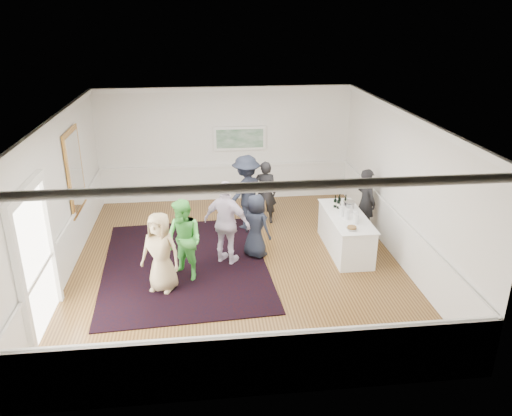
{
  "coord_description": "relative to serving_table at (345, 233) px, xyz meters",
  "views": [
    {
      "loc": [
        -0.67,
        -9.55,
        5.11
      ],
      "look_at": [
        0.43,
        0.2,
        1.19
      ],
      "focal_mm": 35.0,
      "sensor_mm": 36.0,
      "label": 1
    }
  ],
  "objects": [
    {
      "name": "juice_pitchers",
      "position": [
        -0.01,
        -0.26,
        0.55
      ],
      "size": [
        0.36,
        0.58,
        0.24
      ],
      "color": "#74B540",
      "rests_on": "serving_table"
    },
    {
      "name": "wall_left",
      "position": [
        -5.97,
        -0.37,
        1.17
      ],
      "size": [
        0.02,
        8.0,
        3.2
      ],
      "primitive_type": "cube",
      "color": "white",
      "rests_on": "floor"
    },
    {
      "name": "bartender",
      "position": [
        0.73,
        0.87,
        0.38
      ],
      "size": [
        0.58,
        0.7,
        1.63
      ],
      "primitive_type": "imported",
      "rotation": [
        0.0,
        0.0,
        1.94
      ],
      "color": "black",
      "rests_on": "floor"
    },
    {
      "name": "wall_front",
      "position": [
        -2.47,
        -4.37,
        1.17
      ],
      "size": [
        7.0,
        0.02,
        3.2
      ],
      "primitive_type": "cube",
      "color": "white",
      "rests_on": "floor"
    },
    {
      "name": "doorway",
      "position": [
        -5.92,
        -2.27,
        0.98
      ],
      "size": [
        0.1,
        1.78,
        2.56
      ],
      "color": "white",
      "rests_on": "wall_left"
    },
    {
      "name": "floor",
      "position": [
        -2.47,
        -0.37,
        -0.43
      ],
      "size": [
        8.0,
        8.0,
        0.0
      ],
      "primitive_type": "plane",
      "color": "brown",
      "rests_on": "ground"
    },
    {
      "name": "nut_bowl",
      "position": [
        -0.12,
        -0.79,
        0.46
      ],
      "size": [
        0.23,
        0.23,
        0.08
      ],
      "color": "white",
      "rests_on": "serving_table"
    },
    {
      "name": "serving_table",
      "position": [
        0.0,
        0.0,
        0.0
      ],
      "size": [
        0.81,
        2.13,
        0.86
      ],
      "color": "white",
      "rests_on": "floor"
    },
    {
      "name": "guest_dark_b",
      "position": [
        -1.6,
        1.8,
        0.38
      ],
      "size": [
        0.63,
        0.46,
        1.63
      ],
      "primitive_type": "imported",
      "rotation": [
        0.0,
        0.0,
        3.02
      ],
      "color": "black",
      "rests_on": "floor"
    },
    {
      "name": "ice_bucket",
      "position": [
        0.1,
        0.2,
        0.54
      ],
      "size": [
        0.26,
        0.26,
        0.25
      ],
      "primitive_type": "cylinder",
      "color": "silver",
      "rests_on": "serving_table"
    },
    {
      "name": "area_rug",
      "position": [
        -3.59,
        -0.28,
        -0.42
      ],
      "size": [
        3.67,
        4.68,
        0.02
      ],
      "primitive_type": "cube",
      "rotation": [
        0.0,
        0.0,
        0.06
      ],
      "color": "black",
      "rests_on": "floor"
    },
    {
      "name": "wall_back",
      "position": [
        -2.47,
        3.63,
        1.17
      ],
      "size": [
        7.0,
        0.02,
        3.2
      ],
      "primitive_type": "cube",
      "color": "white",
      "rests_on": "floor"
    },
    {
      "name": "guest_dark_a",
      "position": [
        -2.09,
        1.53,
        0.5
      ],
      "size": [
        1.38,
        1.29,
        1.87
      ],
      "primitive_type": "imported",
      "rotation": [
        0.0,
        0.0,
        3.8
      ],
      "color": "#1C212F",
      "rests_on": "floor"
    },
    {
      "name": "guest_green",
      "position": [
        -3.56,
        -0.86,
        0.4
      ],
      "size": [
        1.03,
        1.01,
        1.68
      ],
      "primitive_type": "imported",
      "rotation": [
        0.0,
        0.0,
        -0.73
      ],
      "color": "#58D756",
      "rests_on": "floor"
    },
    {
      "name": "wine_bottles",
      "position": [
        -0.01,
        0.46,
        0.58
      ],
      "size": [
        0.32,
        0.26,
        0.31
      ],
      "color": "black",
      "rests_on": "serving_table"
    },
    {
      "name": "guest_lilac",
      "position": [
        -2.67,
        -0.28,
        0.49
      ],
      "size": [
        1.15,
        0.96,
        1.84
      ],
      "primitive_type": "imported",
      "rotation": [
        0.0,
        0.0,
        2.58
      ],
      "color": "silver",
      "rests_on": "floor"
    },
    {
      "name": "wainscoting",
      "position": [
        -2.47,
        -0.37,
        0.07
      ],
      "size": [
        7.0,
        8.0,
        1.0
      ],
      "primitive_type": null,
      "color": "white",
      "rests_on": "floor"
    },
    {
      "name": "mirror",
      "position": [
        -5.93,
        0.93,
        1.37
      ],
      "size": [
        0.05,
        1.25,
        1.85
      ],
      "color": "#BB8137",
      "rests_on": "wall_left"
    },
    {
      "name": "guest_tan",
      "position": [
        -4.0,
        -1.26,
        0.37
      ],
      "size": [
        0.92,
        0.77,
        1.61
      ],
      "primitive_type": "imported",
      "rotation": [
        0.0,
        0.0,
        -0.39
      ],
      "color": "tan",
      "rests_on": "floor"
    },
    {
      "name": "landscape_painting",
      "position": [
        -2.07,
        3.58,
        1.35
      ],
      "size": [
        1.44,
        0.06,
        0.66
      ],
      "color": "white",
      "rests_on": "wall_back"
    },
    {
      "name": "wall_right",
      "position": [
        1.03,
        -0.37,
        1.17
      ],
      "size": [
        0.02,
        8.0,
        3.2
      ],
      "primitive_type": "cube",
      "color": "white",
      "rests_on": "floor"
    },
    {
      "name": "guest_navy",
      "position": [
        -2.03,
        -0.05,
        0.28
      ],
      "size": [
        0.82,
        0.82,
        1.44
      ],
      "primitive_type": "imported",
      "rotation": [
        0.0,
        0.0,
        2.35
      ],
      "color": "#1C212F",
      "rests_on": "floor"
    },
    {
      "name": "ceiling",
      "position": [
        -2.47,
        -0.37,
        2.77
      ],
      "size": [
        7.0,
        8.0,
        0.02
      ],
      "primitive_type": "cube",
      "color": "white",
      "rests_on": "wall_back"
    }
  ]
}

